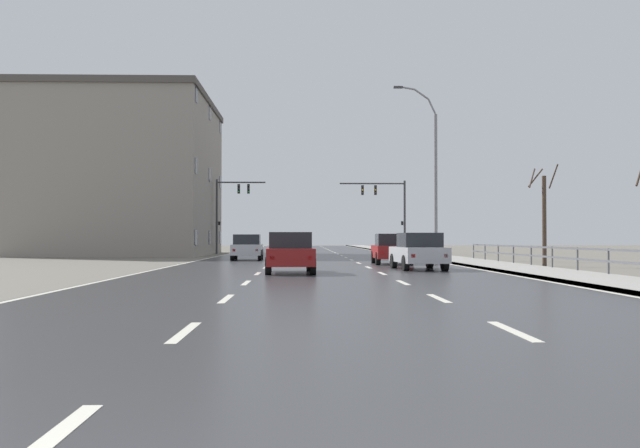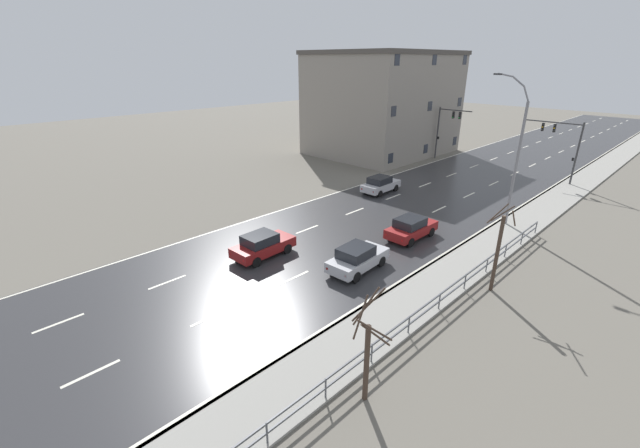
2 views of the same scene
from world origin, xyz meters
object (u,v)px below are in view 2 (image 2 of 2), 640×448
traffic_signal_left (445,125)px  traffic_signal_right (564,141)px  car_distant (411,228)px  car_far_left (263,245)px  car_near_right (357,258)px  brick_building (383,103)px  street_lamp_midground (515,156)px  car_near_left (381,184)px

traffic_signal_left → traffic_signal_right: bearing=-5.0°
traffic_signal_right → car_distant: traffic_signal_right is taller
car_far_left → car_near_right: bearing=25.8°
car_distant → car_near_right: same height
traffic_signal_left → car_distant: size_ratio=1.53×
brick_building → traffic_signal_left: bearing=12.2°
traffic_signal_right → brick_building: brick_building is taller
traffic_signal_right → car_near_right: 28.84m
street_lamp_midground → brick_building: (-22.63, 14.49, 1.11)m
car_far_left → brick_building: 34.31m
brick_building → car_near_right: bearing=-55.1°
traffic_signal_right → car_far_left: traffic_signal_right is taller
car_far_left → car_near_left: (-2.87, 16.01, 0.00)m
car_near_left → car_near_right: 15.53m
traffic_signal_left → brick_building: brick_building is taller
traffic_signal_right → traffic_signal_left: (-13.48, 1.17, 0.02)m
car_far_left → car_near_right: 6.11m
car_far_left → brick_building: brick_building is taller
car_far_left → car_near_right: (5.40, 2.87, 0.00)m
car_distant → car_near_right: (0.35, -6.18, 0.00)m
traffic_signal_left → car_near_left: size_ratio=1.53×
car_far_left → traffic_signal_left: bearing=97.9°
car_distant → car_near_left: size_ratio=1.00×
car_distant → car_near_right: size_ratio=0.98×
traffic_signal_left → car_near_right: bearing=-69.4°
traffic_signal_right → brick_building: (-21.75, -0.62, 2.12)m
traffic_signal_right → car_distant: bearing=-96.7°
car_near_left → brick_building: brick_building is taller
street_lamp_midground → traffic_signal_left: (-14.36, 16.28, -0.99)m
street_lamp_midground → car_near_left: (-11.44, -0.29, -4.46)m
car_near_left → traffic_signal_left: bearing=98.7°
car_near_left → brick_building: 19.36m
car_far_left → car_distant: bearing=58.6°
street_lamp_midground → traffic_signal_right: street_lamp_midground is taller
brick_building → car_far_left: bearing=-65.4°
car_near_right → brick_building: size_ratio=0.24×
street_lamp_midground → car_distant: 9.22m
street_lamp_midground → traffic_signal_right: 15.16m
traffic_signal_left → car_distant: 26.15m
street_lamp_midground → traffic_signal_right: size_ratio=1.75×
traffic_signal_right → car_distant: size_ratio=1.49×
car_distant → car_far_left: (-5.05, -9.05, 0.00)m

